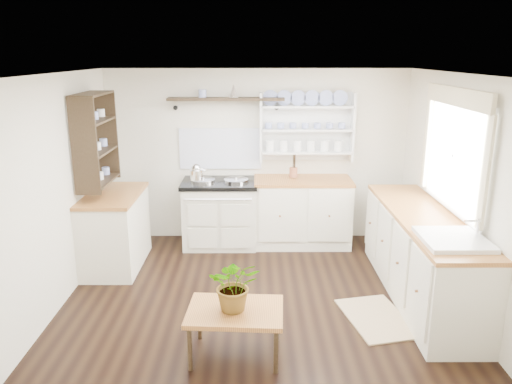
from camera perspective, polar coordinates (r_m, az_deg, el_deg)
The scene contains 19 objects.
floor at distance 5.33m, azimuth 0.22°, elevation -12.20°, with size 4.00×3.80×0.01m, color black.
wall_back at distance 6.75m, azimuth 0.11°, elevation 4.17°, with size 4.00×0.02×2.30m, color beige.
wall_right at distance 5.31m, azimuth 22.36°, elevation -0.18°, with size 0.02×3.80×2.30m, color beige.
wall_left at distance 5.28m, azimuth -22.02°, elevation -0.23°, with size 0.02×3.80×2.30m, color beige.
ceiling at distance 4.72m, azimuth 0.25°, elevation 13.33°, with size 4.00×3.80×0.01m, color white.
window at distance 5.34m, azimuth 21.71°, elevation 4.54°, with size 0.08×1.55×1.22m.
aga_cooker at distance 6.63m, azimuth -4.13°, elevation -2.38°, with size 0.98×0.68×0.91m.
back_cabinets at distance 6.66m, azimuth 5.29°, elevation -2.18°, with size 1.27×0.63×0.90m.
right_cabinets at distance 5.51m, azimuth 18.33°, elevation -6.83°, with size 0.62×2.43×0.90m.
belfast_sink at distance 4.73m, azimuth 21.49°, elevation -6.41°, with size 0.55×0.60×0.45m.
left_cabinets at distance 6.20m, azimuth -15.80°, elevation -4.10°, with size 0.62×1.13×0.90m.
plate_rack at distance 6.68m, azimuth 5.75°, elevation 7.50°, with size 1.20×0.22×0.90m.
high_shelf at distance 6.53m, azimuth -3.45°, elevation 10.48°, with size 1.50×0.29×0.16m.
left_shelving at distance 5.97m, azimuth -17.86°, elevation 5.82°, with size 0.28×0.80×1.05m, color black.
kettle at distance 6.38m, azimuth -6.81°, elevation 2.28°, with size 0.16×0.16×0.20m, color silver, non-canonical shape.
utensil_crock at distance 6.59m, azimuth 4.30°, elevation 2.26°, with size 0.11×0.11×0.12m, color #955336.
center_table at distance 4.29m, azimuth -2.39°, elevation -13.80°, with size 0.82×0.61×0.43m.
potted_plant at distance 4.16m, azimuth -2.43°, elevation -10.49°, with size 0.41×0.36×0.46m, color #3F7233.
floor_rug at distance 5.12m, azimuth 13.63°, elevation -13.82°, with size 0.55×0.85×0.02m, color #988258.
Camera 1 is at (-0.04, -4.72, 2.48)m, focal length 35.00 mm.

